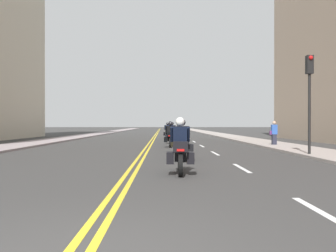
# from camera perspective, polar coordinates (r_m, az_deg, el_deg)

# --- Properties ---
(ground_plane) EXTENTS (264.00, 264.00, 0.00)m
(ground_plane) POSITION_cam_1_polar(r_m,az_deg,el_deg) (51.80, -1.83, -1.29)
(ground_plane) COLOR #363534
(sidewalk_left) EXTENTS (2.84, 144.00, 0.12)m
(sidewalk_left) POSITION_cam_1_polar(r_m,az_deg,el_deg) (52.61, -10.96, -1.21)
(sidewalk_left) COLOR gray
(sidewalk_left) RESTS_ON ground
(sidewalk_right) EXTENTS (2.84, 144.00, 0.12)m
(sidewalk_right) POSITION_cam_1_polar(r_m,az_deg,el_deg) (52.32, 7.35, -1.21)
(sidewalk_right) COLOR #9D938C
(sidewalk_right) RESTS_ON ground
(centreline_yellow_inner) EXTENTS (0.12, 132.00, 0.01)m
(centreline_yellow_inner) POSITION_cam_1_polar(r_m,az_deg,el_deg) (51.80, -1.97, -1.29)
(centreline_yellow_inner) COLOR yellow
(centreline_yellow_inner) RESTS_ON ground
(centreline_yellow_outer) EXTENTS (0.12, 132.00, 0.01)m
(centreline_yellow_outer) POSITION_cam_1_polar(r_m,az_deg,el_deg) (51.80, -1.70, -1.29)
(centreline_yellow_outer) COLOR yellow
(centreline_yellow_outer) RESTS_ON ground
(lane_dashes_white) EXTENTS (0.14, 56.40, 0.01)m
(lane_dashes_white) POSITION_cam_1_polar(r_m,az_deg,el_deg) (32.90, 3.62, -2.19)
(lane_dashes_white) COLOR silver
(lane_dashes_white) RESTS_ON ground
(motorcycle_0) EXTENTS (0.77, 2.16, 1.62)m
(motorcycle_0) POSITION_cam_1_polar(r_m,az_deg,el_deg) (10.50, 1.90, -3.87)
(motorcycle_0) COLOR black
(motorcycle_0) RESTS_ON ground
(motorcycle_1) EXTENTS (0.77, 2.19, 1.62)m
(motorcycle_1) POSITION_cam_1_polar(r_m,az_deg,el_deg) (14.40, 2.27, -2.73)
(motorcycle_1) COLOR black
(motorcycle_1) RESTS_ON ground
(motorcycle_2) EXTENTS (0.78, 2.12, 1.58)m
(motorcycle_2) POSITION_cam_1_polar(r_m,az_deg,el_deg) (18.31, 1.67, -2.17)
(motorcycle_2) COLOR black
(motorcycle_2) RESTS_ON ground
(motorcycle_3) EXTENTS (0.78, 2.13, 1.58)m
(motorcycle_3) POSITION_cam_1_polar(r_m,az_deg,el_deg) (22.73, 0.38, -1.65)
(motorcycle_3) COLOR black
(motorcycle_3) RESTS_ON ground
(motorcycle_4) EXTENTS (0.77, 2.15, 1.65)m
(motorcycle_4) POSITION_cam_1_polar(r_m,az_deg,el_deg) (26.94, 0.35, -1.33)
(motorcycle_4) COLOR black
(motorcycle_4) RESTS_ON ground
(motorcycle_5) EXTENTS (0.77, 2.25, 1.61)m
(motorcycle_5) POSITION_cam_1_polar(r_m,az_deg,el_deg) (31.50, 0.69, -1.12)
(motorcycle_5) COLOR black
(motorcycle_5) RESTS_ON ground
(motorcycle_6) EXTENTS (0.77, 2.14, 1.59)m
(motorcycle_6) POSITION_cam_1_polar(r_m,az_deg,el_deg) (35.13, -0.09, -0.98)
(motorcycle_6) COLOR black
(motorcycle_6) RESTS_ON ground
(traffic_light_near) EXTENTS (0.28, 0.38, 4.42)m
(traffic_light_near) POSITION_cam_1_polar(r_m,az_deg,el_deg) (17.22, 21.14, 5.80)
(traffic_light_near) COLOR black
(traffic_light_near) RESTS_ON ground
(pedestrian_0) EXTENTS (0.49, 0.26, 1.62)m
(pedestrian_0) POSITION_cam_1_polar(r_m,az_deg,el_deg) (24.26, 16.16, -1.11)
(pedestrian_0) COLOR #272939
(pedestrian_0) RESTS_ON ground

